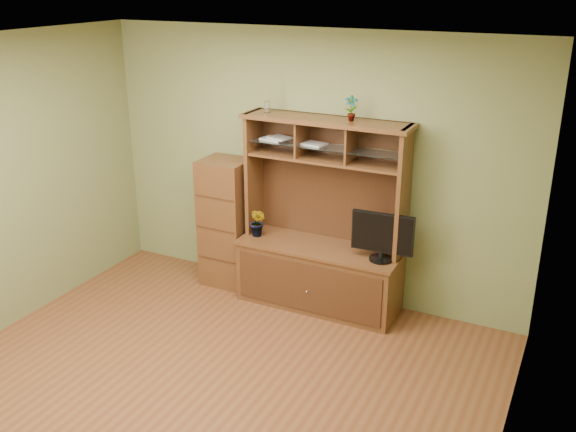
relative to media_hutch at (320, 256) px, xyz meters
The scene contains 8 objects.
room 1.93m from the media_hutch, 98.14° to the right, with size 4.54×4.04×2.74m.
media_hutch is the anchor object (origin of this frame).
monitor 0.76m from the media_hutch, ahead, with size 0.59×0.23×0.46m.
orchid_plant 0.72m from the media_hutch, behind, with size 0.17×0.13×0.30m, color #376121.
top_plant 1.52m from the media_hutch, 17.58° to the left, with size 0.12×0.08×0.23m, color #356F26.
reed_diffuser 1.62m from the media_hutch, behind, with size 0.06×0.06×0.31m.
magazines 1.20m from the media_hutch, 168.95° to the left, with size 0.69×0.21×0.04m.
side_cabinet 1.11m from the media_hutch, behind, with size 0.49×0.45×1.37m.
Camera 1 is at (2.53, -3.64, 3.17)m, focal length 40.00 mm.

